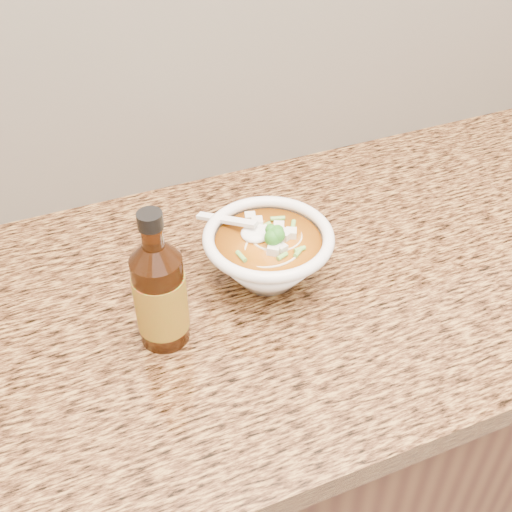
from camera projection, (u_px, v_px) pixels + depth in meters
name	position (u px, v px, depth m)	size (l,w,h in m)	color
cabinet	(292.00, 440.00, 1.32)	(4.00, 0.65, 0.86)	#371B10
counter_slab	(302.00, 280.00, 1.03)	(4.00, 0.68, 0.04)	#A3783B
soup_bowl	(268.00, 255.00, 0.97)	(0.20, 0.20, 0.11)	white
hot_sauce_bottle	(160.00, 294.00, 0.85)	(0.08, 0.08, 0.22)	#3F1B08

